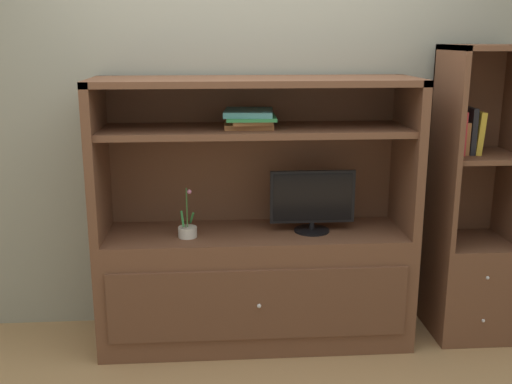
# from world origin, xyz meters

# --- Properties ---
(ground_plane) EXTENTS (8.00, 8.00, 0.00)m
(ground_plane) POSITION_xyz_m (0.00, 0.00, 0.00)
(ground_plane) COLOR tan
(painted_rear_wall) EXTENTS (6.00, 0.10, 2.80)m
(painted_rear_wall) POSITION_xyz_m (0.00, 0.75, 1.40)
(painted_rear_wall) COLOR gray
(painted_rear_wall) RESTS_ON ground_plane
(media_console) EXTENTS (1.81, 0.56, 1.56)m
(media_console) POSITION_xyz_m (0.00, 0.41, 0.50)
(media_console) COLOR brown
(media_console) RESTS_ON ground_plane
(tv_monitor) EXTENTS (0.49, 0.20, 0.36)m
(tv_monitor) POSITION_xyz_m (0.33, 0.38, 0.86)
(tv_monitor) COLOR black
(tv_monitor) RESTS_ON media_console
(potted_plant) EXTENTS (0.11, 0.12, 0.29)m
(potted_plant) POSITION_xyz_m (-0.39, 0.33, 0.72)
(potted_plant) COLOR beige
(potted_plant) RESTS_ON media_console
(magazine_stack) EXTENTS (0.30, 0.33, 0.10)m
(magazine_stack) POSITION_xyz_m (-0.03, 0.40, 1.34)
(magazine_stack) COLOR #A56638
(magazine_stack) RESTS_ON media_console
(bookshelf_tall) EXTENTS (0.46, 0.47, 1.74)m
(bookshelf_tall) POSITION_xyz_m (1.31, 0.41, 0.57)
(bookshelf_tall) COLOR brown
(bookshelf_tall) RESTS_ON ground_plane
(upright_book_row) EXTENTS (0.16, 0.16, 0.27)m
(upright_book_row) POSITION_xyz_m (1.21, 0.40, 1.25)
(upright_book_row) COLOR red
(upright_book_row) RESTS_ON bookshelf_tall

